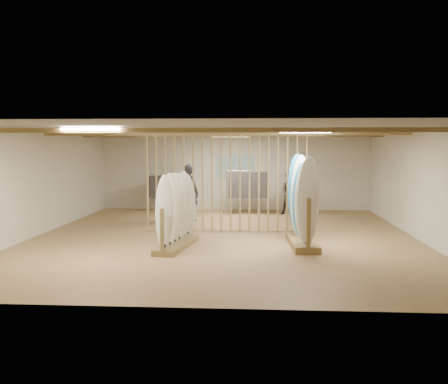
# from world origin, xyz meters

# --- Properties ---
(floor) EXTENTS (12.00, 12.00, 0.00)m
(floor) POSITION_xyz_m (0.00, 0.00, 0.00)
(floor) COLOR #A17C4E
(floor) RESTS_ON ground
(ceiling) EXTENTS (12.00, 12.00, 0.00)m
(ceiling) POSITION_xyz_m (0.00, 0.00, 2.80)
(ceiling) COLOR gray
(ceiling) RESTS_ON ground
(wall_back) EXTENTS (12.00, 0.00, 12.00)m
(wall_back) POSITION_xyz_m (0.00, 6.00, 1.40)
(wall_back) COLOR beige
(wall_back) RESTS_ON ground
(wall_front) EXTENTS (12.00, 0.00, 12.00)m
(wall_front) POSITION_xyz_m (0.00, -6.00, 1.40)
(wall_front) COLOR beige
(wall_front) RESTS_ON ground
(wall_left) EXTENTS (0.00, 12.00, 12.00)m
(wall_left) POSITION_xyz_m (-5.00, 0.00, 1.40)
(wall_left) COLOR beige
(wall_left) RESTS_ON ground
(wall_right) EXTENTS (0.00, 12.00, 12.00)m
(wall_right) POSITION_xyz_m (5.00, 0.00, 1.40)
(wall_right) COLOR beige
(wall_right) RESTS_ON ground
(ceiling_slats) EXTENTS (9.50, 6.12, 0.10)m
(ceiling_slats) POSITION_xyz_m (0.00, 0.00, 2.72)
(ceiling_slats) COLOR olive
(ceiling_slats) RESTS_ON ground
(light_panels) EXTENTS (1.20, 0.35, 0.06)m
(light_panels) POSITION_xyz_m (0.00, 0.00, 2.74)
(light_panels) COLOR white
(light_panels) RESTS_ON ground
(bamboo_partition) EXTENTS (4.45, 0.05, 2.78)m
(bamboo_partition) POSITION_xyz_m (0.00, 0.80, 1.40)
(bamboo_partition) COLOR #A68B50
(bamboo_partition) RESTS_ON ground
(poster) EXTENTS (1.40, 0.03, 0.90)m
(poster) POSITION_xyz_m (0.00, 5.98, 1.60)
(poster) COLOR teal
(poster) RESTS_ON ground
(rack_left) EXTENTS (0.80, 2.24, 1.77)m
(rack_left) POSITION_xyz_m (-1.02, -1.46, 0.60)
(rack_left) COLOR olive
(rack_left) RESTS_ON floor
(rack_right) EXTENTS (0.69, 2.23, 2.09)m
(rack_right) POSITION_xyz_m (1.96, -0.99, 0.71)
(rack_right) COLOR olive
(rack_right) RESTS_ON floor
(clothing_rack_a) EXTENTS (1.24, 0.76, 1.39)m
(clothing_rack_a) POSITION_xyz_m (-2.53, 5.40, 0.91)
(clothing_rack_a) COLOR silver
(clothing_rack_a) RESTS_ON floor
(clothing_rack_b) EXTENTS (1.47, 0.44, 1.58)m
(clothing_rack_b) POSITION_xyz_m (0.51, 4.70, 1.03)
(clothing_rack_b) COLOR silver
(clothing_rack_b) RESTS_ON floor
(shopper_a) EXTENTS (0.90, 0.87, 2.06)m
(shopper_a) POSITION_xyz_m (-1.29, 2.99, 1.03)
(shopper_a) COLOR #2B2D34
(shopper_a) RESTS_ON floor
(shopper_b) EXTENTS (0.88, 0.72, 1.70)m
(shopper_b) POSITION_xyz_m (2.00, 4.72, 0.85)
(shopper_b) COLOR #342D28
(shopper_b) RESTS_ON floor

